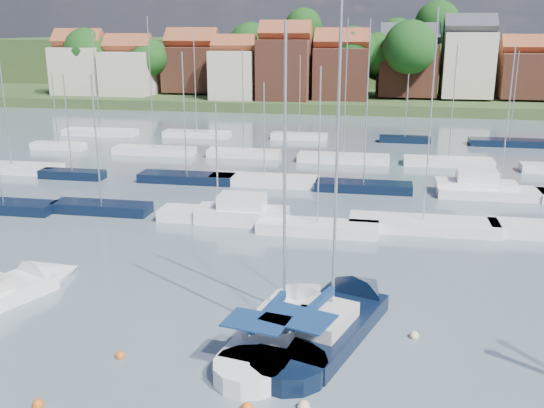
# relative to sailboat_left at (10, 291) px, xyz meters

# --- Properties ---
(ground) EXTENTS (260.00, 260.00, 0.00)m
(ground) POSITION_rel_sailboat_left_xyz_m (14.94, 35.42, -0.36)
(ground) COLOR #485662
(ground) RESTS_ON ground
(sailboat_left) EXTENTS (6.75, 11.04, 14.68)m
(sailboat_left) POSITION_rel_sailboat_left_xyz_m (0.00, 0.00, 0.00)
(sailboat_left) COLOR white
(sailboat_left) RESTS_ON ground
(sailboat_centre) EXTENTS (5.28, 12.11, 15.93)m
(sailboat_centre) POSITION_rel_sailboat_left_xyz_m (15.83, -0.68, -0.00)
(sailboat_centre) COLOR white
(sailboat_centre) RESTS_ON ground
(sailboat_navy) EXTENTS (7.34, 13.39, 17.89)m
(sailboat_navy) POSITION_rel_sailboat_left_xyz_m (18.28, 0.43, -0.01)
(sailboat_navy) COLOR black
(sailboat_navy) RESTS_ON ground
(buoy_b) EXTENTS (0.46, 0.46, 0.46)m
(buoy_b) POSITION_rel_sailboat_left_xyz_m (7.09, -9.06, -0.36)
(buoy_b) COLOR #D85914
(buoy_b) RESTS_ON ground
(buoy_c) EXTENTS (0.43, 0.43, 0.43)m
(buoy_c) POSITION_rel_sailboat_left_xyz_m (8.71, -5.00, -0.36)
(buoy_c) COLOR #D85914
(buoy_c) RESTS_ON ground
(buoy_e) EXTENTS (0.49, 0.49, 0.49)m
(buoy_e) POSITION_rel_sailboat_left_xyz_m (17.32, 2.18, -0.36)
(buoy_e) COLOR #D85914
(buoy_e) RESTS_ON ground
(buoy_h) EXTENTS (0.46, 0.46, 0.46)m
(buoy_h) POSITION_rel_sailboat_left_xyz_m (21.88, -0.69, -0.36)
(buoy_h) COLOR beige
(buoy_h) RESTS_ON ground
(marina_field) EXTENTS (79.62, 41.41, 15.93)m
(marina_field) POSITION_rel_sailboat_left_xyz_m (16.84, 30.57, 0.07)
(marina_field) COLOR white
(marina_field) RESTS_ON ground
(far_shore_town) EXTENTS (212.46, 90.00, 22.27)m
(far_shore_town) POSITION_rel_sailboat_left_xyz_m (17.16, 128.09, 4.25)
(far_shore_town) COLOR #3D4D26
(far_shore_town) RESTS_ON ground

